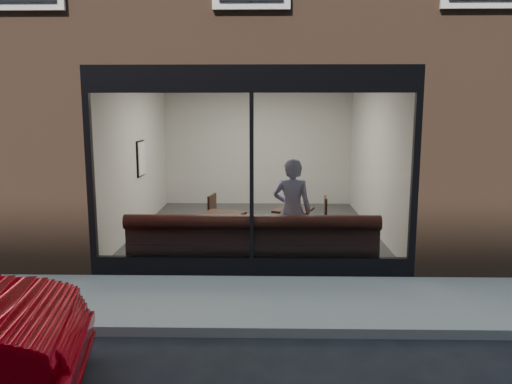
{
  "coord_description": "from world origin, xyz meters",
  "views": [
    {
      "loc": [
        0.21,
        -5.39,
        2.56
      ],
      "look_at": [
        0.06,
        2.4,
        1.26
      ],
      "focal_mm": 35.0,
      "sensor_mm": 36.0,
      "label": 1
    }
  ],
  "objects_px": {
    "person": "(292,211)",
    "cafe_chair_left": "(203,230)",
    "cafe_table_left": "(221,215)",
    "banquette": "(252,254)",
    "cafe_table_right": "(293,210)",
    "cafe_chair_right": "(315,234)"
  },
  "relations": [
    {
      "from": "cafe_table_right",
      "to": "cafe_chair_left",
      "type": "xyz_separation_m",
      "value": [
        -1.72,
        0.47,
        -0.5
      ]
    },
    {
      "from": "cafe_chair_left",
      "to": "cafe_table_right",
      "type": "bearing_deg",
      "value": 175.41
    },
    {
      "from": "banquette",
      "to": "cafe_table_right",
      "type": "relative_size",
      "value": 6.41
    },
    {
      "from": "cafe_table_left",
      "to": "cafe_chair_left",
      "type": "height_order",
      "value": "cafe_table_left"
    },
    {
      "from": "person",
      "to": "cafe_chair_left",
      "type": "distance_m",
      "value": 2.17
    },
    {
      "from": "person",
      "to": "cafe_chair_right",
      "type": "distance_m",
      "value": 1.29
    },
    {
      "from": "person",
      "to": "cafe_table_right",
      "type": "xyz_separation_m",
      "value": [
        0.06,
        0.78,
        -0.14
      ]
    },
    {
      "from": "cafe_chair_left",
      "to": "cafe_table_left",
      "type": "bearing_deg",
      "value": 126.3
    },
    {
      "from": "banquette",
      "to": "cafe_table_left",
      "type": "distance_m",
      "value": 1.02
    },
    {
      "from": "banquette",
      "to": "cafe_chair_right",
      "type": "height_order",
      "value": "banquette"
    },
    {
      "from": "banquette",
      "to": "cafe_chair_right",
      "type": "xyz_separation_m",
      "value": [
        1.14,
        1.33,
        0.01
      ]
    },
    {
      "from": "cafe_table_left",
      "to": "cafe_table_right",
      "type": "height_order",
      "value": "cafe_table_left"
    },
    {
      "from": "person",
      "to": "cafe_table_left",
      "type": "relative_size",
      "value": 2.59
    },
    {
      "from": "cafe_table_right",
      "to": "cafe_chair_left",
      "type": "relative_size",
      "value": 1.32
    },
    {
      "from": "cafe_table_left",
      "to": "cafe_chair_right",
      "type": "height_order",
      "value": "cafe_table_left"
    },
    {
      "from": "cafe_table_right",
      "to": "cafe_chair_right",
      "type": "height_order",
      "value": "cafe_table_right"
    },
    {
      "from": "person",
      "to": "banquette",
      "type": "bearing_deg",
      "value": 38.31
    },
    {
      "from": "banquette",
      "to": "cafe_chair_right",
      "type": "distance_m",
      "value": 1.75
    },
    {
      "from": "cafe_chair_right",
      "to": "cafe_table_right",
      "type": "bearing_deg",
      "value": 31.97
    },
    {
      "from": "banquette",
      "to": "cafe_chair_left",
      "type": "xyz_separation_m",
      "value": [
        -1.01,
        1.58,
        0.01
      ]
    },
    {
      "from": "cafe_table_left",
      "to": "cafe_chair_left",
      "type": "bearing_deg",
      "value": 115.61
    },
    {
      "from": "person",
      "to": "cafe_table_left",
      "type": "height_order",
      "value": "person"
    }
  ]
}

